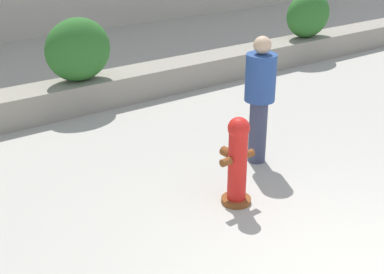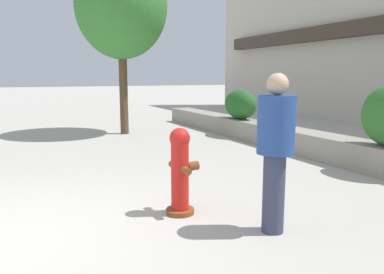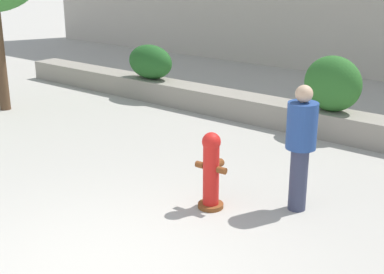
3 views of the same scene
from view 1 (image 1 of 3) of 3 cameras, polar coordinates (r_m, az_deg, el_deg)
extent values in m
cube|color=gray|center=(9.39, -10.97, 4.63)|extent=(18.00, 0.70, 0.50)
ellipsoid|color=#2D6B28|center=(9.12, -12.06, 9.10)|extent=(1.13, 0.70, 1.06)
ellipsoid|color=#2D6B28|center=(12.28, 12.30, 12.63)|extent=(1.17, 0.64, 0.99)
cylinder|color=brown|center=(6.38, 4.70, -6.72)|extent=(0.37, 0.37, 0.06)
cylinder|color=red|center=(6.16, 4.84, -3.07)|extent=(0.23, 0.23, 0.85)
sphere|color=red|center=(5.96, 4.99, 0.95)|extent=(0.25, 0.25, 0.25)
cylinder|color=brown|center=(6.23, 3.75, -1.65)|extent=(0.12, 0.14, 0.11)
cylinder|color=brown|center=(6.22, 6.04, -1.79)|extent=(0.13, 0.10, 0.09)
cylinder|color=brown|center=(6.01, 3.65, -2.67)|extent=(0.13, 0.10, 0.09)
cylinder|color=#383D56|center=(7.23, 7.03, 0.62)|extent=(0.34, 0.34, 0.88)
cylinder|color=#26478C|center=(6.97, 7.33, 6.30)|extent=(0.56, 0.56, 0.62)
sphere|color=#D6AD89|center=(6.85, 7.52, 9.69)|extent=(0.23, 0.23, 0.23)
camera|label=2|loc=(8.20, 37.04, 8.05)|focal=35.00mm
camera|label=3|loc=(7.68, 65.41, 10.11)|focal=50.00mm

